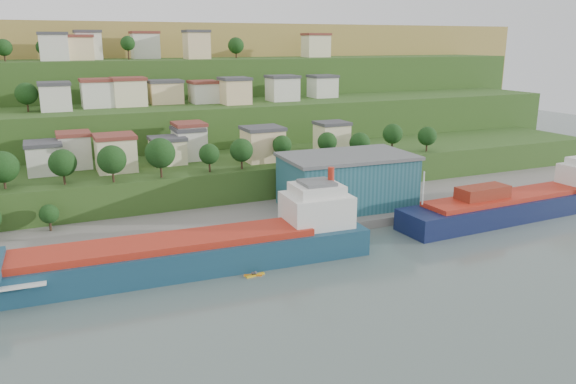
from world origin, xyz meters
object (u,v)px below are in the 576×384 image
warehouse (347,180)px  kayak_orange (253,275)px  cargo_ship_near (191,254)px  cargo_ship_far (523,205)px

warehouse → kayak_orange: size_ratio=9.83×
cargo_ship_near → warehouse: bearing=25.8°
cargo_ship_near → cargo_ship_far: size_ratio=1.15×
cargo_ship_far → cargo_ship_near: bearing=177.6°
cargo_ship_near → warehouse: size_ratio=2.32×
cargo_ship_near → kayak_orange: bearing=-36.5°
cargo_ship_near → warehouse: 47.73m
cargo_ship_far → warehouse: bearing=151.5°
cargo_ship_near → warehouse: (43.58, 18.71, 5.42)m
cargo_ship_far → warehouse: size_ratio=2.01×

